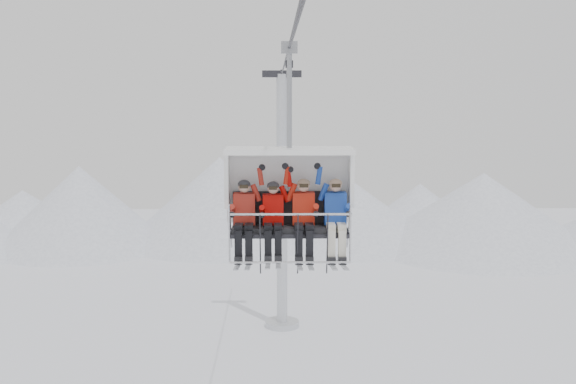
{
  "coord_description": "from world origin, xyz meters",
  "views": [
    {
      "loc": [
        -0.21,
        -15.04,
        12.55
      ],
      "look_at": [
        0.0,
        0.0,
        10.4
      ],
      "focal_mm": 45.0,
      "sensor_mm": 36.0,
      "label": 1
    }
  ],
  "objects_px": {
    "skier_center_left": "(273,217)",
    "skier_far_left": "(244,216)",
    "lift_tower_right": "(282,220)",
    "chairlift_carrier": "(289,189)",
    "skier_far_right": "(336,216)",
    "skier_center_right": "(304,216)"
  },
  "relations": [
    {
      "from": "skier_center_left",
      "to": "skier_far_left",
      "type": "bearing_deg",
      "value": 179.55
    },
    {
      "from": "chairlift_carrier",
      "to": "skier_center_right",
      "type": "relative_size",
      "value": 2.36
    },
    {
      "from": "skier_far_left",
      "to": "skier_far_right",
      "type": "bearing_deg",
      "value": 0.07
    },
    {
      "from": "chairlift_carrier",
      "to": "skier_far_left",
      "type": "height_order",
      "value": "chairlift_carrier"
    },
    {
      "from": "chairlift_carrier",
      "to": "skier_center_right",
      "type": "xyz_separation_m",
      "value": [
        0.27,
        -0.3,
        -0.47
      ]
    },
    {
      "from": "lift_tower_right",
      "to": "skier_center_left",
      "type": "xyz_separation_m",
      "value": [
        -0.3,
        -23.83,
        4.41
      ]
    },
    {
      "from": "lift_tower_right",
      "to": "chairlift_carrier",
      "type": "bearing_deg",
      "value": -90.0
    },
    {
      "from": "skier_center_right",
      "to": "skier_far_right",
      "type": "height_order",
      "value": "same"
    },
    {
      "from": "lift_tower_right",
      "to": "skier_far_left",
      "type": "xyz_separation_m",
      "value": [
        -0.84,
        -23.83,
        4.42
      ]
    },
    {
      "from": "skier_far_left",
      "to": "skier_center_right",
      "type": "bearing_deg",
      "value": 0.11
    },
    {
      "from": "chairlift_carrier",
      "to": "skier_far_right",
      "type": "bearing_deg",
      "value": -19.4
    },
    {
      "from": "chairlift_carrier",
      "to": "skier_center_left",
      "type": "xyz_separation_m",
      "value": [
        -0.3,
        -0.31,
        -0.49
      ]
    },
    {
      "from": "lift_tower_right",
      "to": "skier_far_right",
      "type": "height_order",
      "value": "lift_tower_right"
    },
    {
      "from": "skier_far_left",
      "to": "skier_far_right",
      "type": "distance_m",
      "value": 1.71
    },
    {
      "from": "skier_far_left",
      "to": "skier_far_right",
      "type": "height_order",
      "value": "skier_far_right"
    },
    {
      "from": "skier_far_left",
      "to": "skier_far_right",
      "type": "relative_size",
      "value": 1.0
    },
    {
      "from": "lift_tower_right",
      "to": "skier_far_right",
      "type": "bearing_deg",
      "value": -87.93
    },
    {
      "from": "skier_far_left",
      "to": "skier_center_left",
      "type": "xyz_separation_m",
      "value": [
        0.54,
        -0.0,
        -0.01
      ]
    },
    {
      "from": "lift_tower_right",
      "to": "skier_far_right",
      "type": "xyz_separation_m",
      "value": [
        0.86,
        -23.82,
        4.43
      ]
    },
    {
      "from": "chairlift_carrier",
      "to": "skier_center_left",
      "type": "bearing_deg",
      "value": -134.26
    },
    {
      "from": "skier_center_left",
      "to": "lift_tower_right",
      "type": "bearing_deg",
      "value": 89.27
    },
    {
      "from": "lift_tower_right",
      "to": "skier_center_left",
      "type": "height_order",
      "value": "lift_tower_right"
    }
  ]
}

